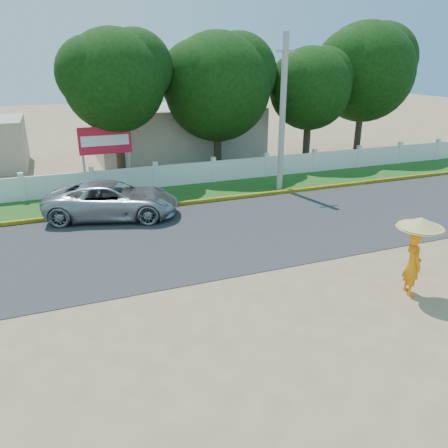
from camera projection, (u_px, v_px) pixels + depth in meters
name	position (u px, v px, depth m)	size (l,w,h in m)	color
ground	(251.00, 293.00, 11.79)	(120.00, 120.00, 0.00)	#9E8460
road	(199.00, 235.00, 15.71)	(60.00, 7.00, 0.02)	#38383A
grass_verge	(164.00, 195.00, 20.29)	(60.00, 3.50, 0.03)	#2D601E
curb	(173.00, 205.00, 18.78)	(40.00, 0.18, 0.16)	yellow
fence	(156.00, 177.00, 21.36)	(40.00, 0.10, 1.10)	silver
building_near	(177.00, 132.00, 27.95)	(10.00, 6.00, 3.20)	#B7AD99
utility_pole	(282.00, 115.00, 20.13)	(0.28, 0.28, 7.10)	#9A9A97
vehicle	(113.00, 200.00, 17.27)	(2.38, 5.15, 1.43)	#A4A6AC
monk_with_parasol	(417.00, 245.00, 11.32)	(1.19, 1.19, 2.16)	orange
billboard	(105.00, 144.00, 21.04)	(2.50, 0.13, 2.95)	gray
tree_row	(217.00, 84.00, 23.92)	(33.96, 7.73, 8.33)	#473828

